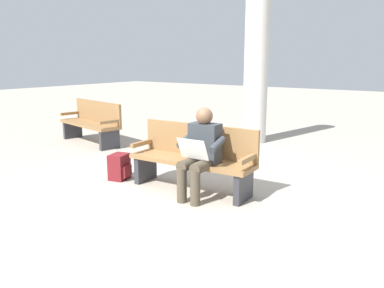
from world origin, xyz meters
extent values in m
plane|color=#A89E8E|center=(0.00, 0.00, 0.00)|extent=(40.00, 40.00, 0.00)
cube|color=olive|center=(0.00, 0.00, 0.42)|extent=(1.82, 0.57, 0.06)
cube|color=olive|center=(0.01, -0.21, 0.68)|extent=(1.80, 0.14, 0.45)
cube|color=olive|center=(-0.85, -0.04, 0.57)|extent=(0.08, 0.48, 0.06)
cube|color=olive|center=(0.85, 0.04, 0.57)|extent=(0.08, 0.48, 0.06)
cube|color=#2D2D33|center=(-0.80, -0.04, 0.20)|extent=(0.10, 0.44, 0.39)
cube|color=#2D2D33|center=(0.80, 0.04, 0.20)|extent=(0.10, 0.44, 0.39)
cube|color=#33383D|center=(-0.26, 0.04, 0.71)|extent=(0.41, 0.24, 0.52)
sphere|color=brown|center=(-0.26, 0.06, 1.07)|extent=(0.22, 0.22, 0.22)
cylinder|color=#4C4233|center=(-0.37, 0.24, 0.47)|extent=(0.17, 0.43, 0.15)
cylinder|color=#4C4233|center=(-0.17, 0.25, 0.47)|extent=(0.17, 0.43, 0.15)
cylinder|color=#4C4233|center=(-0.38, 0.43, 0.23)|extent=(0.13, 0.13, 0.45)
cylinder|color=#4C4233|center=(-0.18, 0.44, 0.23)|extent=(0.13, 0.13, 0.45)
cylinder|color=#33383D|center=(-0.50, 0.12, 0.74)|extent=(0.11, 0.32, 0.18)
cylinder|color=#33383D|center=(-0.02, 0.15, 0.74)|extent=(0.11, 0.32, 0.18)
cube|color=silver|center=(-0.27, 0.34, 0.68)|extent=(0.41, 0.15, 0.27)
cube|color=maroon|center=(1.18, 0.21, 0.19)|extent=(0.30, 0.34, 0.39)
cube|color=maroon|center=(1.05, 0.18, 0.14)|extent=(0.09, 0.21, 0.17)
cube|color=olive|center=(3.58, -1.25, 0.42)|extent=(1.86, 0.82, 0.06)
cube|color=olive|center=(3.54, -1.46, 0.68)|extent=(1.77, 0.40, 0.45)
cube|color=olive|center=(2.75, -1.08, 0.57)|extent=(0.15, 0.48, 0.06)
cube|color=olive|center=(4.42, -1.42, 0.57)|extent=(0.15, 0.48, 0.06)
cube|color=#2D2D33|center=(2.80, -1.09, 0.20)|extent=(0.16, 0.44, 0.39)
cube|color=#2D2D33|center=(4.37, -1.41, 0.20)|extent=(0.16, 0.44, 0.39)
cylinder|color=beige|center=(0.77, -3.46, 1.77)|extent=(0.51, 0.51, 3.53)
camera|label=1|loc=(-3.00, 4.18, 1.78)|focal=36.32mm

